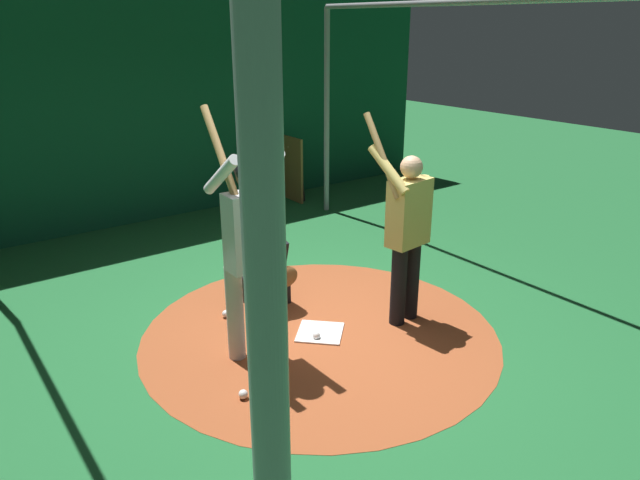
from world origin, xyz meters
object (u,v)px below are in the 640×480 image
at_px(catcher, 266,272).
at_px(visitor, 407,229).
at_px(baseball_1, 226,314).
at_px(baseball_2, 316,335).
at_px(baseball_0, 243,394).
at_px(batter, 251,238).
at_px(bat_rack, 285,168).
at_px(home_plate, 320,332).

xyz_separation_m(catcher, visitor, (1.11, 0.89, 0.60)).
xyz_separation_m(catcher, baseball_1, (0.03, -0.51, -0.31)).
bearing_deg(baseball_2, catcher, 177.91).
bearing_deg(catcher, baseball_0, -38.18).
relative_size(batter, baseball_1, 29.29).
relative_size(baseball_0, baseball_1, 1.00).
height_order(bat_rack, baseball_0, bat_rack).
distance_m(visitor, baseball_1, 1.99).
distance_m(home_plate, catcher, 0.92).
xyz_separation_m(batter, bat_rack, (-4.12, 3.01, -0.63)).
relative_size(home_plate, baseball_1, 5.68).
bearing_deg(baseball_2, baseball_0, -68.39).
height_order(catcher, baseball_0, catcher).
bearing_deg(batter, catcher, 143.15).
bearing_deg(home_plate, baseball_1, -144.90).
height_order(visitor, bat_rack, visitor).
bearing_deg(visitor, baseball_0, -90.31).
xyz_separation_m(home_plate, baseball_0, (0.47, -1.10, 0.03)).
bearing_deg(baseball_0, baseball_2, 111.61).
relative_size(bat_rack, baseball_1, 14.32).
height_order(home_plate, baseball_2, baseball_2).
distance_m(visitor, bat_rack, 4.64).
distance_m(visitor, baseball_0, 2.14).
height_order(home_plate, bat_rack, bat_rack).
bearing_deg(baseball_2, visitor, 78.33).
bearing_deg(bat_rack, baseball_2, -29.90).
bearing_deg(home_plate, catcher, -175.70).
distance_m(catcher, visitor, 1.54).
xyz_separation_m(bat_rack, baseball_0, (4.58, -3.41, -0.45)).
bearing_deg(baseball_0, home_plate, 113.23).
height_order(batter, bat_rack, batter).
bearing_deg(bat_rack, baseball_1, -41.18).
bearing_deg(catcher, baseball_2, -2.09).
height_order(baseball_1, baseball_2, same).
height_order(batter, visitor, batter).
distance_m(baseball_0, baseball_1, 1.39).
bearing_deg(home_plate, baseball_0, -66.77).
bearing_deg(catcher, batter, -36.85).
distance_m(baseball_0, baseball_2, 1.08).
height_order(catcher, visitor, visitor).
distance_m(visitor, baseball_2, 1.31).
bearing_deg(baseball_1, home_plate, 35.10).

